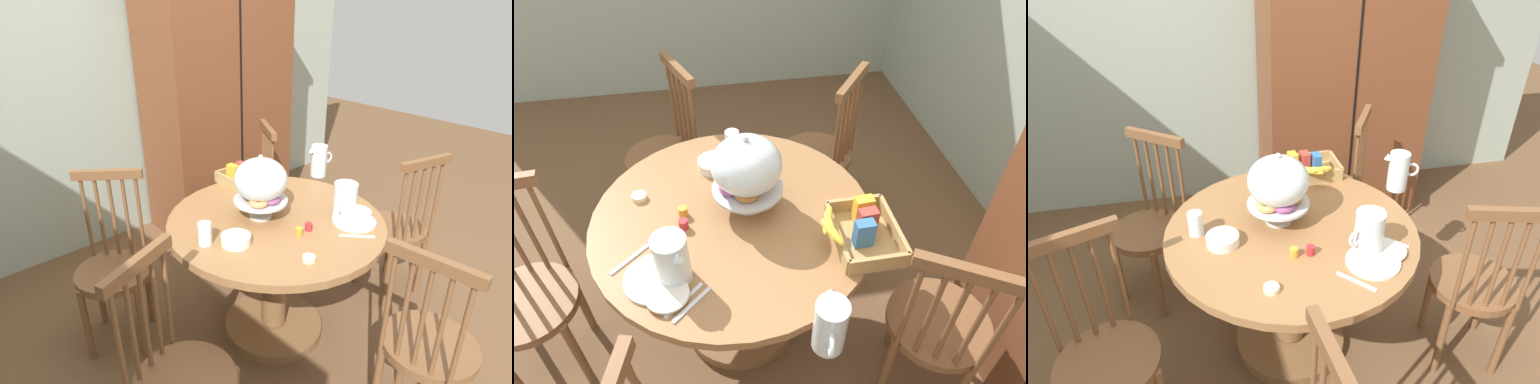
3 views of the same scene
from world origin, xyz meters
TOP-DOWN VIEW (x-y plane):
  - ground_plane at (0.00, 0.00)m, footprint 10.00×10.00m
  - dining_table at (-0.03, 0.18)m, footprint 1.12×1.12m
  - windsor_chair_near_window at (-0.69, 0.73)m, footprint 0.47×0.47m
  - windsor_chair_by_cabinet at (-0.84, -0.12)m, footprint 0.43×0.43m
  - windsor_chair_facing_door at (0.02, -0.68)m, footprint 0.40×0.40m
  - windsor_chair_host_seat at (0.43, 0.91)m, footprint 0.45×0.46m
  - pastry_stand_with_dome at (-0.07, 0.25)m, footprint 0.28×0.28m
  - orange_juice_pitcher at (0.24, -0.05)m, footprint 0.19×0.12m
  - milk_pitcher at (0.57, 0.40)m, footprint 0.18×0.10m
  - cereal_basket at (0.17, 0.64)m, footprint 0.32×0.30m
  - china_plate_large at (0.24, -0.12)m, footprint 0.22×0.22m
  - china_plate_small at (0.32, -0.08)m, footprint 0.15×0.15m
  - cereal_bowl at (-0.34, 0.13)m, footprint 0.14×0.14m
  - drinking_glass at (-0.44, 0.23)m, footprint 0.06×0.06m
  - butter_dish at (-0.19, -0.19)m, footprint 0.06×0.06m
  - jam_jar_strawberry at (0.01, -0.01)m, footprint 0.04×0.04m
  - jam_jar_apricot at (-0.06, -0.01)m, footprint 0.04×0.04m
  - table_knife at (0.34, -0.02)m, footprint 0.12×0.14m
  - dinner_fork at (0.36, -0.00)m, footprint 0.12×0.14m
  - soup_spoon at (0.13, -0.21)m, footprint 0.12×0.14m

SIDE VIEW (x-z plane):
  - ground_plane at x=0.00m, z-range 0.00..0.00m
  - windsor_chair_near_window at x=-0.69m, z-range -0.03..0.94m
  - windsor_chair_by_cabinet at x=-0.84m, z-range -0.03..0.94m
  - windsor_chair_facing_door at x=0.02m, z-range -0.03..0.94m
  - windsor_chair_host_seat at x=0.43m, z-range -0.03..0.94m
  - dining_table at x=-0.03m, z-range 0.14..0.88m
  - table_knife at x=0.34m, z-range 0.74..0.75m
  - dinner_fork at x=0.36m, z-range 0.74..0.75m
  - soup_spoon at x=0.13m, z-range 0.74..0.75m
  - china_plate_large at x=0.24m, z-range 0.74..0.75m
  - butter_dish at x=-0.19m, z-range 0.74..0.76m
  - china_plate_small at x=0.32m, z-range 0.75..0.76m
  - jam_jar_strawberry at x=0.01m, z-range 0.74..0.78m
  - jam_jar_apricot at x=-0.06m, z-range 0.74..0.78m
  - cereal_bowl at x=-0.34m, z-range 0.74..0.78m
  - cereal_basket at x=0.17m, z-range 0.72..0.85m
  - drinking_glass at x=-0.44m, z-range 0.74..0.85m
  - orange_juice_pitcher at x=0.24m, z-range 0.73..0.93m
  - milk_pitcher at x=0.57m, z-range 0.73..0.93m
  - pastry_stand_with_dome at x=-0.07m, z-range 0.76..1.11m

